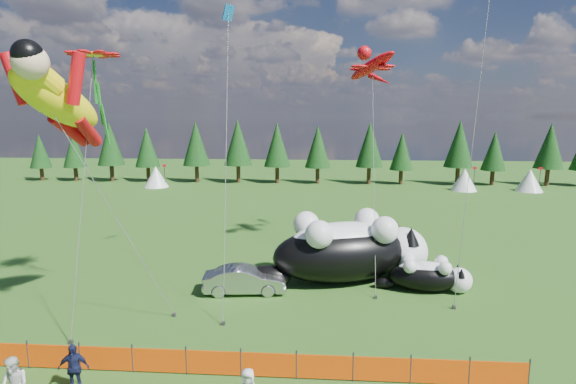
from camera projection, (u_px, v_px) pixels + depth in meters
The scene contains 12 objects.
ground at pixel (230, 336), 19.22m from camera, with size 160.00×160.00×0.00m, color #0D370A.
safety_fence at pixel (214, 363), 16.18m from camera, with size 22.06×0.06×1.10m.
tree_line at pixel (293, 155), 62.82m from camera, with size 90.00×4.00×8.00m, color black, non-canonical shape.
festival_tents at pixel (376, 179), 57.55m from camera, with size 50.00×3.20×2.80m, color white, non-canonical shape.
cat_large at pixel (350, 249), 25.48m from camera, with size 10.51×6.16×3.90m.
cat_small at pixel (429, 275), 24.05m from camera, with size 5.10×2.10×1.84m.
car at pixel (245, 280), 23.80m from camera, with size 1.52×4.35×1.43m, color #B4B4B9.
spectator_c at pixel (74, 368), 15.14m from camera, with size 1.02×0.52×1.74m, color #15193B.
superhero_kite at pixel (57, 100), 17.97m from camera, with size 6.73×6.06×12.62m.
gecko_kite at pixel (372, 66), 29.28m from camera, with size 5.84×11.62×14.95m.
flower_kite at pixel (93, 58), 20.47m from camera, with size 2.82×5.45×12.57m.
diamond_kite_a at pixel (228, 23), 24.26m from camera, with size 1.35×7.29×16.27m.
Camera 1 is at (3.76, -17.71, 9.26)m, focal length 28.00 mm.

